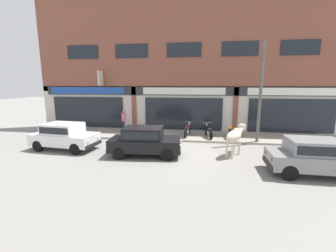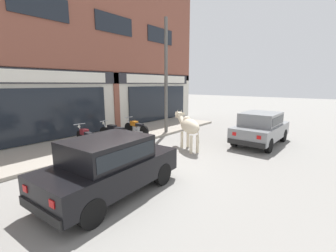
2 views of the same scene
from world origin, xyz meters
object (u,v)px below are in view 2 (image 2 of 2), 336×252
at_px(motorcycle_0, 86,137).
at_px(motorcycle_2, 136,127).
at_px(utility_pole, 166,77).
at_px(cow, 189,126).
at_px(car_0, 110,163).
at_px(motorcycle_1, 114,132).
at_px(car_2, 261,127).

relative_size(motorcycle_0, motorcycle_2, 1.00).
bearing_deg(utility_pole, cow, -123.45).
relative_size(car_0, motorcycle_1, 2.06).
xyz_separation_m(car_0, motorcycle_0, (1.89, 4.17, -0.31)).
relative_size(cow, car_2, 0.53).
bearing_deg(utility_pole, motorcycle_0, 167.96).
bearing_deg(motorcycle_2, car_0, -139.17).
bearing_deg(car_0, motorcycle_0, 65.62).
height_order(car_2, motorcycle_0, car_2).
height_order(motorcycle_1, utility_pole, utility_pole).
height_order(motorcycle_2, utility_pole, utility_pole).
relative_size(motorcycle_1, motorcycle_2, 0.99).
height_order(cow, car_0, cow).
relative_size(motorcycle_1, utility_pole, 0.30).
distance_m(car_0, utility_pole, 7.35).
bearing_deg(car_0, motorcycle_2, 40.83).
height_order(car_0, motorcycle_2, car_0).
height_order(car_0, car_2, same).
bearing_deg(car_2, motorcycle_0, 133.84).
bearing_deg(motorcycle_1, motorcycle_0, 175.19).
distance_m(motorcycle_1, motorcycle_2, 1.37).
distance_m(car_2, motorcycle_0, 7.76).
bearing_deg(motorcycle_0, motorcycle_2, -2.69).
relative_size(cow, car_0, 0.52).
distance_m(car_2, utility_pole, 5.30).
xyz_separation_m(motorcycle_0, utility_pole, (4.30, -0.92, 2.57)).
height_order(cow, motorcycle_1, cow).
xyz_separation_m(car_2, utility_pole, (-1.07, 4.67, 2.26)).
bearing_deg(motorcycle_1, motorcycle_2, -0.49).
xyz_separation_m(car_2, motorcycle_2, (-2.58, 5.46, -0.31)).
bearing_deg(car_0, utility_pole, 27.73).
height_order(cow, motorcycle_0, cow).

